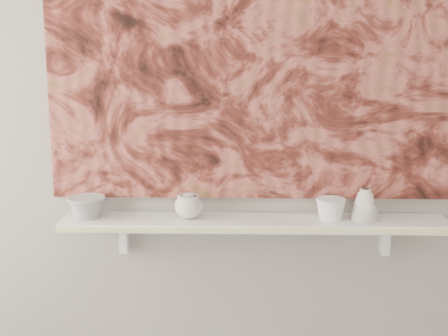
{
  "coord_description": "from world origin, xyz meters",
  "views": [
    {
      "loc": [
        -0.06,
        -0.67,
        1.57
      ],
      "look_at": [
        -0.11,
        1.49,
        1.12
      ],
      "focal_mm": 50.0,
      "sensor_mm": 36.0,
      "label": 1
    }
  ],
  "objects_px": {
    "painting": "(256,47)",
    "bell_vessel": "(365,204)",
    "bowl_white": "(331,209)",
    "bowl_grey": "(86,207)",
    "shelf": "(254,223)",
    "cup_cream": "(189,206)"
  },
  "relations": [
    {
      "from": "bowl_grey",
      "to": "shelf",
      "type": "bearing_deg",
      "value": 0.0
    },
    {
      "from": "bell_vessel",
      "to": "bowl_white",
      "type": "xyz_separation_m",
      "value": [
        -0.12,
        0.0,
        -0.02
      ]
    },
    {
      "from": "bowl_grey",
      "to": "bowl_white",
      "type": "relative_size",
      "value": 1.3
    },
    {
      "from": "bell_vessel",
      "to": "bowl_white",
      "type": "bearing_deg",
      "value": 180.0
    },
    {
      "from": "bowl_grey",
      "to": "cup_cream",
      "type": "bearing_deg",
      "value": 0.0
    },
    {
      "from": "painting",
      "to": "bowl_white",
      "type": "bearing_deg",
      "value": -16.36
    },
    {
      "from": "painting",
      "to": "bell_vessel",
      "type": "height_order",
      "value": "painting"
    },
    {
      "from": "bowl_white",
      "to": "bell_vessel",
      "type": "bearing_deg",
      "value": 0.0
    },
    {
      "from": "shelf",
      "to": "bowl_white",
      "type": "height_order",
      "value": "bowl_white"
    },
    {
      "from": "cup_cream",
      "to": "shelf",
      "type": "bearing_deg",
      "value": 0.0
    },
    {
      "from": "bowl_white",
      "to": "painting",
      "type": "bearing_deg",
      "value": 163.64
    },
    {
      "from": "shelf",
      "to": "bell_vessel",
      "type": "relative_size",
      "value": 12.24
    },
    {
      "from": "painting",
      "to": "bowl_grey",
      "type": "distance_m",
      "value": 0.84
    },
    {
      "from": "cup_cream",
      "to": "painting",
      "type": "bearing_deg",
      "value": 18.64
    },
    {
      "from": "painting",
      "to": "bell_vessel",
      "type": "distance_m",
      "value": 0.68
    },
    {
      "from": "painting",
      "to": "cup_cream",
      "type": "bearing_deg",
      "value": -161.36
    },
    {
      "from": "bowl_grey",
      "to": "bell_vessel",
      "type": "xyz_separation_m",
      "value": [
        1.01,
        0.0,
        0.02
      ]
    },
    {
      "from": "shelf",
      "to": "bowl_white",
      "type": "bearing_deg",
      "value": 0.0
    },
    {
      "from": "bowl_grey",
      "to": "bowl_white",
      "type": "xyz_separation_m",
      "value": [
        0.89,
        0.0,
        -0.0
      ]
    },
    {
      "from": "cup_cream",
      "to": "bowl_grey",
      "type": "bearing_deg",
      "value": 180.0
    },
    {
      "from": "shelf",
      "to": "bowl_grey",
      "type": "height_order",
      "value": "bowl_grey"
    },
    {
      "from": "painting",
      "to": "cup_cream",
      "type": "height_order",
      "value": "painting"
    }
  ]
}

